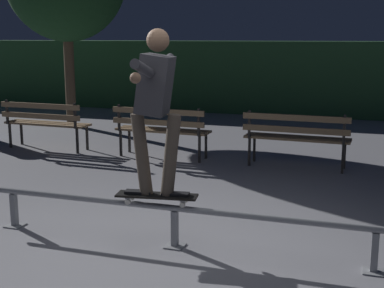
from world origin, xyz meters
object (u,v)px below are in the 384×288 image
(skateboarder, at_px, (156,99))
(park_bench_right_center, at_px, (296,134))
(grind_rail, at_px, (175,214))
(park_bench_left_center, at_px, (161,126))
(skateboard, at_px, (157,196))
(park_bench_leftmost, at_px, (45,120))

(skateboarder, height_order, park_bench_right_center, skateboarder)
(grind_rail, relative_size, park_bench_left_center, 2.65)
(park_bench_left_center, bearing_deg, skateboarder, -68.95)
(skateboarder, xyz_separation_m, park_bench_left_center, (-1.35, 3.51, -0.89))
(skateboarder, bearing_deg, park_bench_right_center, 76.24)
(park_bench_left_center, bearing_deg, skateboard, -68.99)
(skateboard, distance_m, skateboarder, 0.94)
(skateboard, relative_size, park_bench_leftmost, 0.50)
(skateboarder, height_order, park_bench_leftmost, skateboarder)
(grind_rail, relative_size, skateboard, 5.34)
(park_bench_left_center, distance_m, park_bench_right_center, 2.21)
(grind_rail, bearing_deg, skateboarder, 179.86)
(park_bench_leftmost, distance_m, park_bench_left_center, 2.21)
(park_bench_left_center, xyz_separation_m, park_bench_right_center, (2.21, 0.00, 0.00))
(grind_rail, distance_m, skateboard, 0.24)
(skateboard, bearing_deg, grind_rail, -0.00)
(park_bench_left_center, bearing_deg, park_bench_right_center, 0.00)
(skateboard, height_order, park_bench_left_center, park_bench_left_center)
(grind_rail, xyz_separation_m, park_bench_left_center, (-1.53, 3.51, 0.21))
(park_bench_leftmost, relative_size, park_bench_left_center, 1.00)
(park_bench_leftmost, bearing_deg, skateboard, -44.61)
(park_bench_right_center, bearing_deg, grind_rail, -100.98)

